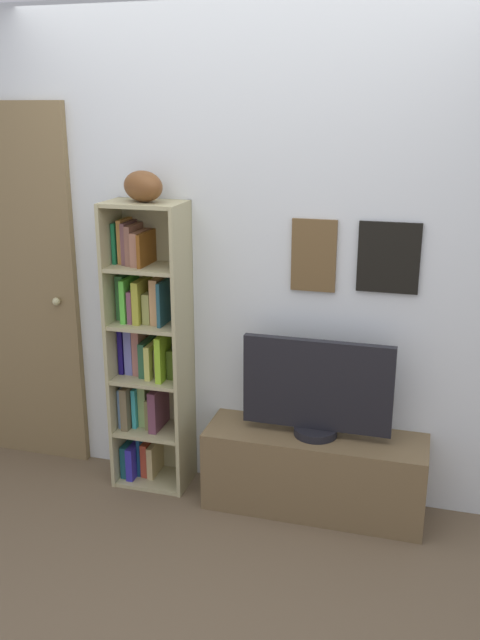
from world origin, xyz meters
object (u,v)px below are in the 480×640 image
at_px(football, 143,186).
at_px(television, 317,389).
at_px(bookshelf, 147,352).
at_px(tv_stand, 314,472).
at_px(door, 8,289).

distance_m(football, television, 1.33).
distance_m(bookshelf, football, 0.89).
xyz_separation_m(football, television, (0.91, -0.04, -0.97)).
bearing_deg(football, tv_stand, -2.42).
bearing_deg(bookshelf, football, -47.62).
distance_m(tv_stand, television, 0.46).
height_order(tv_stand, television, television).
xyz_separation_m(bookshelf, television, (0.94, -0.07, -0.08)).
bearing_deg(tv_stand, football, 177.58).
bearing_deg(television, bookshelf, 175.85).
distance_m(bookshelf, television, 0.94).
bearing_deg(football, door, 172.93).
relative_size(television, door, 0.37).
relative_size(tv_stand, door, 0.55).
bearing_deg(tv_stand, door, 175.24).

